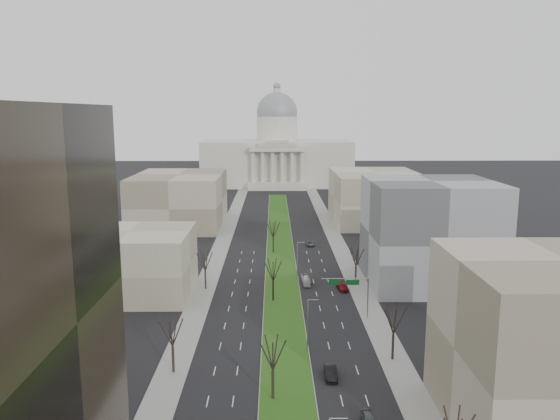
{
  "coord_description": "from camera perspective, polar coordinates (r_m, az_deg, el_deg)",
  "views": [
    {
      "loc": [
        -1.84,
        -29.79,
        39.18
      ],
      "look_at": [
        -0.2,
        109.76,
        14.19
      ],
      "focal_mm": 35.0,
      "sensor_mm": 36.0,
      "label": 1
    }
  ],
  "objects": [
    {
      "name": "sidewalk_left",
      "position": [
        131.71,
        -7.53,
        -7.21
      ],
      "size": [
        5.0,
        330.0,
        0.15
      ],
      "primitive_type": "cube",
      "color": "gray",
      "rests_on": "ground"
    },
    {
      "name": "building_grey_right",
      "position": [
        129.83,
        15.38,
        -2.3
      ],
      "size": [
        28.0,
        26.0,
        24.0
      ],
      "primitive_type": "cube",
      "color": "#5B5D60",
      "rests_on": "ground"
    },
    {
      "name": "box_van",
      "position": [
        127.35,
        2.72,
        -7.36
      ],
      "size": [
        1.85,
        6.4,
        1.76
      ],
      "primitive_type": "imported",
      "rotation": [
        0.0,
        0.0,
        0.06
      ],
      "color": "silver",
      "rests_on": "ground"
    },
    {
      "name": "building_far_left",
      "position": [
        195.01,
        -10.46,
        1.08
      ],
      "size": [
        30.0,
        40.0,
        18.0
      ],
      "primitive_type": "cube",
      "color": "gray",
      "rests_on": "ground"
    },
    {
      "name": "capitol",
      "position": [
        300.25,
        -0.32,
        5.78
      ],
      "size": [
        80.0,
        46.0,
        55.0
      ],
      "color": "beige",
      "rests_on": "ground"
    },
    {
      "name": "sidewalk_right",
      "position": [
        132.19,
        7.83,
        -7.15
      ],
      "size": [
        5.0,
        330.0,
        0.15
      ],
      "primitive_type": "cube",
      "color": "gray",
      "rests_on": "ground"
    },
    {
      "name": "tree_left_far",
      "position": [
        123.11,
        -7.85,
        -5.17
      ],
      "size": [
        5.28,
        5.28,
        9.5
      ],
      "color": "black",
      "rests_on": "ground"
    },
    {
      "name": "car_red",
      "position": [
        124.05,
        6.53,
        -7.98
      ],
      "size": [
        2.59,
        5.14,
        1.43
      ],
      "primitive_type": "imported",
      "rotation": [
        0.0,
        0.0,
        0.12
      ],
      "color": "#610D11",
      "rests_on": "ground"
    },
    {
      "name": "tree_median_b",
      "position": [
        114.41,
        -0.73,
        -6.18
      ],
      "size": [
        5.4,
        5.4,
        9.72
      ],
      "color": "black",
      "rests_on": "ground"
    },
    {
      "name": "car_grey_far",
      "position": [
        163.17,
        3.19,
        -3.53
      ],
      "size": [
        2.11,
        4.51,
        1.25
      ],
      "primitive_type": "imported",
      "rotation": [
        0.0,
        0.0,
        0.01
      ],
      "color": "#53555B",
      "rests_on": "ground"
    },
    {
      "name": "tree_left_mid",
      "position": [
        85.57,
        -11.22,
        -12.14
      ],
      "size": [
        5.4,
        5.4,
        9.72
      ],
      "color": "black",
      "rests_on": "ground"
    },
    {
      "name": "building_far_right",
      "position": [
        200.52,
        9.93,
        1.34
      ],
      "size": [
        30.0,
        40.0,
        18.0
      ],
      "primitive_type": "cube",
      "color": "tan",
      "rests_on": "ground"
    },
    {
      "name": "building_beige_left",
      "position": [
        123.22,
        -15.36,
        -5.36
      ],
      "size": [
        26.0,
        22.0,
        14.0
      ],
      "primitive_type": "cube",
      "color": "tan",
      "rests_on": "ground"
    },
    {
      "name": "tree_median_c",
      "position": [
        153.21,
        -0.72,
        -1.97
      ],
      "size": [
        5.4,
        5.4,
        9.72
      ],
      "color": "black",
      "rests_on": "ground"
    },
    {
      "name": "streetlamp_median_c",
      "position": [
        129.56,
        1.84,
        -5.24
      ],
      "size": [
        1.9,
        0.2,
        9.16
      ],
      "color": "gray",
      "rests_on": "ground"
    },
    {
      "name": "tree_median_a",
      "position": [
        76.85,
        -0.76,
        -14.6
      ],
      "size": [
        5.4,
        5.4,
        9.72
      ],
      "color": "black",
      "rests_on": "ground"
    },
    {
      "name": "car_grey_near",
      "position": [
        75.1,
        9.26,
        -20.8
      ],
      "size": [
        1.69,
        4.18,
        1.42
      ],
      "primitive_type": "imported",
      "rotation": [
        0.0,
        0.0,
        0.0
      ],
      "color": "#45484C",
      "rests_on": "ground"
    },
    {
      "name": "tree_right_mid",
      "position": [
        89.87,
        11.82,
        -10.95
      ],
      "size": [
        5.52,
        5.52,
        9.94
      ],
      "color": "black",
      "rests_on": "ground"
    },
    {
      "name": "ground",
      "position": [
        154.84,
        0.03,
        -4.5
      ],
      "size": [
        600.0,
        600.0,
        0.0
      ],
      "primitive_type": "plane",
      "color": "black",
      "rests_on": "ground"
    },
    {
      "name": "tree_right_far",
      "position": [
        127.52,
        7.97,
        -4.78
      ],
      "size": [
        5.04,
        5.04,
        9.07
      ],
      "color": "black",
      "rests_on": "ground"
    },
    {
      "name": "median",
      "position": [
        153.83,
        0.04,
        -4.56
      ],
      "size": [
        8.0,
        222.03,
        0.2
      ],
      "color": "#999993",
      "rests_on": "ground"
    },
    {
      "name": "mast_arm_signs",
      "position": [
        106.26,
        7.73,
        -8.08
      ],
      "size": [
        9.12,
        0.24,
        8.09
      ],
      "color": "gray",
      "rests_on": "ground"
    },
    {
      "name": "car_black",
      "position": [
        85.63,
        5.31,
        -16.49
      ],
      "size": [
        1.83,
        5.14,
        1.69
      ],
      "primitive_type": "imported",
      "rotation": [
        0.0,
        0.0,
        -0.01
      ],
      "color": "black",
      "rests_on": "ground"
    },
    {
      "name": "streetlamp_median_b",
      "position": [
        91.66,
        2.94,
        -11.88
      ],
      "size": [
        1.9,
        0.2,
        9.16
      ],
      "color": "gray",
      "rests_on": "ground"
    }
  ]
}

